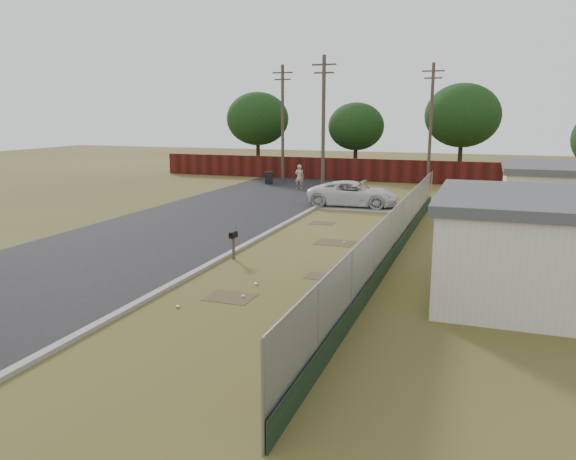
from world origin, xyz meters
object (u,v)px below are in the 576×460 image
at_px(pickup_truck, 353,194).
at_px(pedestrian, 299,177).
at_px(trash_bin, 269,178).
at_px(fire_hydrant, 283,373).
at_px(mailbox, 233,237).

xyz_separation_m(pickup_truck, pedestrian, (-5.31, 5.88, 0.16)).
xyz_separation_m(pedestrian, trash_bin, (-3.25, 2.26, -0.41)).
bearing_deg(fire_hydrant, mailbox, 120.25).
height_order(fire_hydrant, mailbox, mailbox).
bearing_deg(pedestrian, pickup_truck, 129.03).
bearing_deg(mailbox, pickup_truck, 83.88).
height_order(mailbox, trash_bin, mailbox).
bearing_deg(pickup_truck, pedestrian, 38.77).
xyz_separation_m(fire_hydrant, pedestrian, (-9.16, 28.53, 0.47)).
bearing_deg(trash_bin, mailbox, -71.87).
bearing_deg(fire_hydrant, pickup_truck, 99.64).
bearing_deg(pickup_truck, mailbox, 170.57).
relative_size(mailbox, trash_bin, 1.13).
xyz_separation_m(mailbox, pedestrian, (-3.86, 19.44, 0.05)).
distance_m(fire_hydrant, trash_bin, 33.20).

